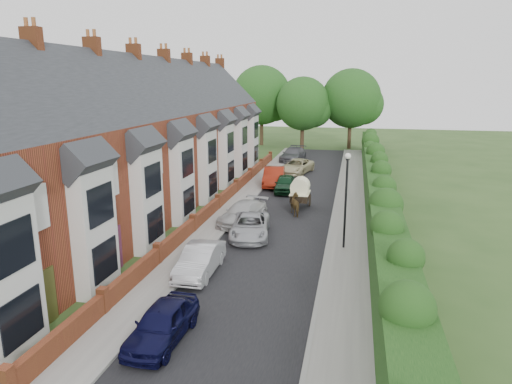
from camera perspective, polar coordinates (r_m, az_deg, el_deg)
ground at (r=21.43m, az=1.28°, el=-10.22°), size 140.00×140.00×0.00m
road at (r=31.74m, az=4.18°, el=-2.21°), size 6.00×58.00×0.02m
pavement_hedge_side at (r=31.45m, az=11.60°, el=-2.51°), size 2.20×58.00×0.12m
pavement_house_side at (r=32.46m, az=-2.56°, el=-1.73°), size 1.70×58.00×0.12m
kerb_hedge_side at (r=31.47m, az=9.69°, el=-2.41°), size 0.18×58.00×0.13m
kerb_house_side at (r=32.27m, az=-1.19°, el=-1.80°), size 0.18×58.00×0.13m
hedge at (r=31.11m, az=15.05°, el=0.05°), size 2.10×58.00×2.85m
terrace_row at (r=32.92m, az=-14.21°, el=5.92°), size 9.05×40.50×11.50m
garden_wall_row at (r=31.69m, az=-4.78°, el=-1.40°), size 0.35×40.35×1.10m
lamppost at (r=23.86m, az=11.22°, el=0.38°), size 0.32×0.32×5.16m
tree_far_left at (r=59.73m, az=6.22°, el=10.76°), size 7.14×6.80×9.29m
tree_far_right at (r=61.37m, az=12.17°, el=11.18°), size 7.98×7.60×10.31m
tree_far_back at (r=63.55m, az=1.10°, el=11.82°), size 8.40×8.00×10.82m
car_navy at (r=16.49m, az=-11.64°, el=-15.77°), size 1.67×3.87×1.30m
car_silver_a at (r=21.37m, az=-7.03°, el=-8.45°), size 1.48×4.09×1.34m
car_silver_b at (r=26.10m, az=-0.73°, el=-4.27°), size 2.76×4.83×1.27m
car_white at (r=28.50m, az=-1.67°, el=-2.67°), size 2.83×4.85×1.32m
car_green at (r=36.72m, az=3.65°, el=1.05°), size 1.90×4.04×1.34m
car_red at (r=38.82m, az=2.26°, el=1.95°), size 2.18×4.95×1.58m
car_beige at (r=44.25m, az=5.12°, el=3.21°), size 3.27×5.25×1.35m
car_grey at (r=50.97m, az=4.65°, el=4.70°), size 2.72×5.46×1.52m
horse at (r=30.35m, az=5.11°, el=-1.60°), size 1.38×1.84×1.41m
horse_cart at (r=31.96m, az=5.54°, el=0.17°), size 1.37×3.02×2.18m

